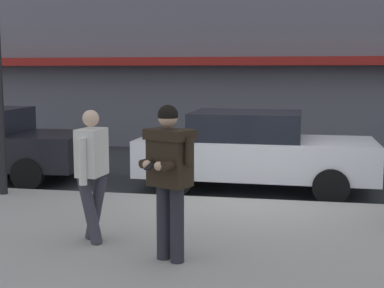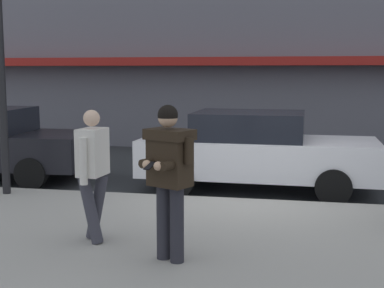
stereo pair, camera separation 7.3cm
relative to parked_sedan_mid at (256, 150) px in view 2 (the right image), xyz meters
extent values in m
plane|color=#2B2D30|center=(-0.04, -1.08, -0.79)|extent=(80.00, 80.00, 0.00)
cube|color=#99968E|center=(0.96, -3.93, -0.72)|extent=(32.00, 5.30, 0.14)
cube|color=silver|center=(0.96, -1.03, -0.79)|extent=(28.00, 0.12, 0.01)
cube|color=maroon|center=(0.96, 5.07, 1.81)|extent=(26.60, 0.70, 0.24)
cylinder|color=black|center=(-4.42, 0.93, -0.47)|extent=(0.65, 0.25, 0.64)
cylinder|color=black|center=(-4.34, -0.78, -0.47)|extent=(0.65, 0.25, 0.64)
cube|color=silver|center=(0.04, 0.00, -0.12)|extent=(4.54, 1.92, 0.70)
cube|color=black|center=(-0.14, 0.00, 0.49)|extent=(2.11, 1.69, 0.52)
cylinder|color=black|center=(1.45, 0.82, -0.47)|extent=(0.64, 0.23, 0.64)
cylinder|color=black|center=(1.42, -0.89, -0.47)|extent=(0.64, 0.23, 0.64)
cylinder|color=black|center=(-1.33, 0.89, -0.47)|extent=(0.64, 0.23, 0.64)
cylinder|color=black|center=(-1.37, -0.82, -0.47)|extent=(0.64, 0.23, 0.64)
cylinder|color=#23232B|center=(-0.54, -4.54, -0.21)|extent=(0.16, 0.16, 0.88)
cylinder|color=#23232B|center=(-0.72, -4.45, -0.21)|extent=(0.16, 0.16, 0.88)
cube|color=black|center=(-0.63, -4.50, 0.55)|extent=(0.54, 0.47, 0.64)
cube|color=black|center=(-0.63, -4.50, 0.82)|extent=(0.62, 0.53, 0.12)
cylinder|color=black|center=(-0.39, -4.61, 0.66)|extent=(0.11, 0.11, 0.30)
cylinder|color=black|center=(-0.57, -4.70, 0.51)|extent=(0.22, 0.31, 0.10)
sphere|color=tan|center=(-0.69, -4.80, 0.51)|extent=(0.10, 0.10, 0.10)
cylinder|color=black|center=(-0.88, -4.38, 0.66)|extent=(0.11, 0.11, 0.30)
cylinder|color=black|center=(-0.84, -4.58, 0.51)|extent=(0.22, 0.31, 0.10)
sphere|color=tan|center=(-0.84, -4.73, 0.51)|extent=(0.10, 0.10, 0.10)
cube|color=black|center=(-0.78, -4.80, 0.51)|extent=(0.13, 0.16, 0.07)
sphere|color=tan|center=(-0.65, -4.52, 1.01)|extent=(0.22, 0.22, 0.22)
sphere|color=black|center=(-0.65, -4.52, 1.04)|extent=(0.23, 0.23, 0.23)
cylinder|color=#33333D|center=(-1.77, -4.07, -0.22)|extent=(0.34, 0.18, 0.87)
cylinder|color=#33333D|center=(-1.76, -3.90, -0.22)|extent=(0.34, 0.18, 0.87)
cube|color=silver|center=(-1.76, -3.98, 0.51)|extent=(0.32, 0.44, 0.60)
cylinder|color=silver|center=(-1.79, -4.23, 0.43)|extent=(0.10, 0.10, 0.58)
cylinder|color=silver|center=(-1.74, -3.74, 0.43)|extent=(0.10, 0.10, 0.58)
sphere|color=beige|center=(-1.76, -3.98, 0.94)|extent=(0.21, 0.21, 0.21)
cylinder|color=black|center=(-4.32, -1.73, 1.65)|extent=(0.14, 0.14, 4.60)
camera|label=1|loc=(0.70, -10.30, 1.52)|focal=50.00mm
camera|label=2|loc=(0.77, -10.29, 1.52)|focal=50.00mm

